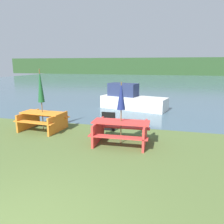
{
  "coord_description": "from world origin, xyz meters",
  "views": [
    {
      "loc": [
        2.27,
        -2.03,
        2.65
      ],
      "look_at": [
        0.24,
        5.79,
        0.85
      ],
      "focal_mm": 35.0,
      "sensor_mm": 36.0,
      "label": 1
    }
  ],
  "objects_px": {
    "picnic_table_orange": "(43,119)",
    "umbrella_darkgreen": "(40,86)",
    "boat": "(131,100)",
    "signboard": "(108,121)",
    "umbrella_navy": "(121,96)",
    "picnic_table_red": "(121,130)"
  },
  "relations": [
    {
      "from": "picnic_table_orange",
      "to": "signboard",
      "type": "xyz_separation_m",
      "value": [
        2.6,
        0.6,
        -0.08
      ]
    },
    {
      "from": "picnic_table_red",
      "to": "picnic_table_orange",
      "type": "xyz_separation_m",
      "value": [
        -3.4,
        0.72,
        -0.01
      ]
    },
    {
      "from": "signboard",
      "to": "umbrella_navy",
      "type": "bearing_deg",
      "value": -58.76
    },
    {
      "from": "umbrella_darkgreen",
      "to": "boat",
      "type": "bearing_deg",
      "value": 61.84
    },
    {
      "from": "boat",
      "to": "signboard",
      "type": "height_order",
      "value": "boat"
    },
    {
      "from": "boat",
      "to": "picnic_table_orange",
      "type": "bearing_deg",
      "value": -103.5
    },
    {
      "from": "picnic_table_orange",
      "to": "boat",
      "type": "relative_size",
      "value": 0.44
    },
    {
      "from": "umbrella_darkgreen",
      "to": "boat",
      "type": "distance_m",
      "value": 5.95
    },
    {
      "from": "picnic_table_red",
      "to": "boat",
      "type": "height_order",
      "value": "boat"
    },
    {
      "from": "umbrella_darkgreen",
      "to": "signboard",
      "type": "bearing_deg",
      "value": 12.93
    },
    {
      "from": "picnic_table_red",
      "to": "signboard",
      "type": "distance_m",
      "value": 1.54
    },
    {
      "from": "boat",
      "to": "picnic_table_red",
      "type": "bearing_deg",
      "value": -69.0
    },
    {
      "from": "picnic_table_red",
      "to": "signboard",
      "type": "height_order",
      "value": "picnic_table_red"
    },
    {
      "from": "picnic_table_orange",
      "to": "boat",
      "type": "height_order",
      "value": "boat"
    },
    {
      "from": "picnic_table_orange",
      "to": "umbrella_darkgreen",
      "type": "height_order",
      "value": "umbrella_darkgreen"
    },
    {
      "from": "umbrella_navy",
      "to": "signboard",
      "type": "height_order",
      "value": "umbrella_navy"
    },
    {
      "from": "picnic_table_orange",
      "to": "umbrella_navy",
      "type": "xyz_separation_m",
      "value": [
        3.4,
        -0.72,
        1.15
      ]
    },
    {
      "from": "umbrella_darkgreen",
      "to": "signboard",
      "type": "distance_m",
      "value": 3.01
    },
    {
      "from": "umbrella_navy",
      "to": "umbrella_darkgreen",
      "type": "height_order",
      "value": "umbrella_darkgreen"
    },
    {
      "from": "umbrella_navy",
      "to": "boat",
      "type": "bearing_deg",
      "value": 96.35
    },
    {
      "from": "signboard",
      "to": "boat",
      "type": "bearing_deg",
      "value": 88.15
    },
    {
      "from": "picnic_table_orange",
      "to": "umbrella_darkgreen",
      "type": "relative_size",
      "value": 0.74
    }
  ]
}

